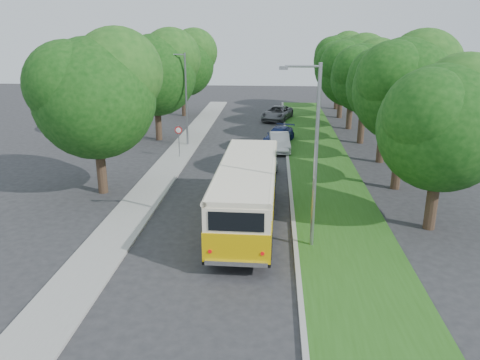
# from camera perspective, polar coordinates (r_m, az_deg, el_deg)

# --- Properties ---
(ground) EXTENTS (120.00, 120.00, 0.00)m
(ground) POSITION_cam_1_polar(r_m,az_deg,el_deg) (23.59, -2.27, -5.18)
(ground) COLOR #28282A
(ground) RESTS_ON ground
(curb) EXTENTS (0.20, 70.00, 0.15)m
(curb) POSITION_cam_1_polar(r_m,az_deg,el_deg) (28.12, 6.17, -1.23)
(curb) COLOR gray
(curb) RESTS_ON ground
(grass_verge) EXTENTS (4.50, 70.00, 0.13)m
(grass_verge) POSITION_cam_1_polar(r_m,az_deg,el_deg) (28.31, 10.93, -1.35)
(grass_verge) COLOR #245216
(grass_verge) RESTS_ON ground
(sidewalk) EXTENTS (2.20, 70.00, 0.12)m
(sidewalk) POSITION_cam_1_polar(r_m,az_deg,el_deg) (29.04, -10.63, -0.85)
(sidewalk) COLOR gray
(sidewalk) RESTS_ON ground
(treeline) EXTENTS (24.27, 41.91, 9.46)m
(treeline) POSITION_cam_1_polar(r_m,az_deg,el_deg) (39.70, 5.21, 13.03)
(treeline) COLOR #332319
(treeline) RESTS_ON ground
(lamppost_near) EXTENTS (1.71, 0.16, 8.00)m
(lamppost_near) POSITION_cam_1_polar(r_m,az_deg,el_deg) (19.75, 8.99, 3.39)
(lamppost_near) COLOR gray
(lamppost_near) RESTS_ON ground
(lamppost_far) EXTENTS (1.71, 0.16, 7.50)m
(lamppost_far) POSITION_cam_1_polar(r_m,az_deg,el_deg) (38.59, -6.74, 10.14)
(lamppost_far) COLOR gray
(lamppost_far) RESTS_ON ground
(warning_sign) EXTENTS (0.56, 0.10, 2.50)m
(warning_sign) POSITION_cam_1_polar(r_m,az_deg,el_deg) (35.08, -7.49, 5.35)
(warning_sign) COLOR gray
(warning_sign) RESTS_ON ground
(vintage_bus) EXTENTS (2.95, 10.74, 3.18)m
(vintage_bus) POSITION_cam_1_polar(r_m,az_deg,el_deg) (22.71, 0.84, -1.80)
(vintage_bus) COLOR #DFB007
(vintage_bus) RESTS_ON ground
(car_silver) EXTENTS (2.06, 4.30, 1.42)m
(car_silver) POSITION_cam_1_polar(r_m,az_deg,el_deg) (30.46, 2.89, 1.61)
(car_silver) COLOR silver
(car_silver) RESTS_ON ground
(car_white) EXTENTS (1.78, 4.38, 1.41)m
(car_white) POSITION_cam_1_polar(r_m,az_deg,el_deg) (37.41, 4.83, 4.64)
(car_white) COLOR silver
(car_white) RESTS_ON ground
(car_blue) EXTENTS (3.02, 4.93, 1.34)m
(car_blue) POSITION_cam_1_polar(r_m,az_deg,el_deg) (39.91, 4.80, 5.43)
(car_blue) COLOR navy
(car_blue) RESTS_ON ground
(car_grey) EXTENTS (3.76, 5.79, 1.48)m
(car_grey) POSITION_cam_1_polar(r_m,az_deg,el_deg) (50.35, 4.56, 8.12)
(car_grey) COLOR #54555B
(car_grey) RESTS_ON ground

